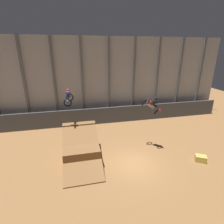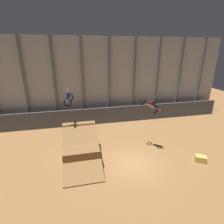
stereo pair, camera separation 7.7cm
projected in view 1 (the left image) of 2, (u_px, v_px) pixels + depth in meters
The scene contains 7 objects.
ground_plane at pixel (134, 164), 14.98m from camera, with size 60.00×60.00×0.00m, color olive.
arena_back_wall at pixel (109, 81), 22.78m from camera, with size 32.00×0.40×10.80m.
lower_barrier at pixel (111, 115), 23.02m from camera, with size 31.36×0.20×2.17m.
dirt_ramp at pixel (81, 147), 15.73m from camera, with size 3.06×5.63×2.78m.
rider_bike_left_air at pixel (69, 98), 15.98m from camera, with size 0.93×1.83×1.51m.
rider_bike_right_air at pixel (152, 105), 16.12m from camera, with size 1.69×1.71×1.69m.
hay_bale_trackside at pixel (201, 159), 15.20m from camera, with size 1.08×0.98×0.57m.
Camera 1 is at (-4.65, -11.86, 9.24)m, focal length 28.00 mm.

